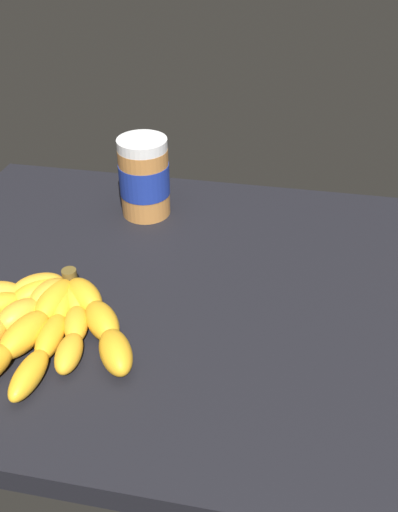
% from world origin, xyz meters
% --- Properties ---
extents(ground_plane, '(0.94, 0.62, 0.03)m').
position_xyz_m(ground_plane, '(0.00, 0.00, -0.02)').
color(ground_plane, black).
extents(banana_bunch, '(0.31, 0.22, 0.04)m').
position_xyz_m(banana_bunch, '(-0.22, -0.12, 0.02)').
color(banana_bunch, gold).
rests_on(banana_bunch, ground_plane).
extents(peanut_butter_jar, '(0.08, 0.08, 0.13)m').
position_xyz_m(peanut_butter_jar, '(-0.16, 0.18, 0.06)').
color(peanut_butter_jar, '#B27238').
rests_on(peanut_butter_jar, ground_plane).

